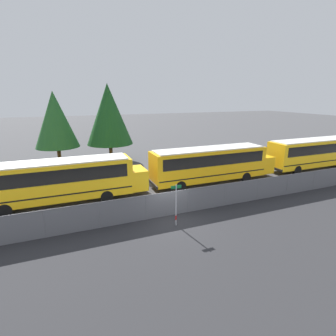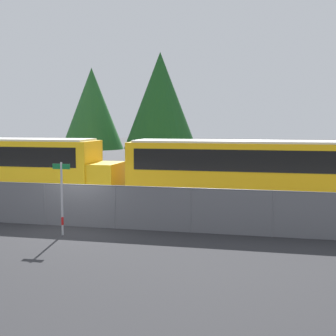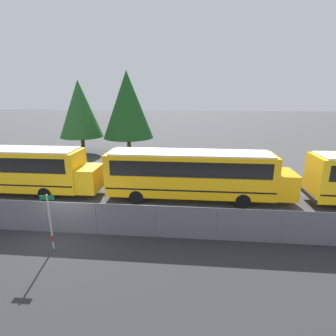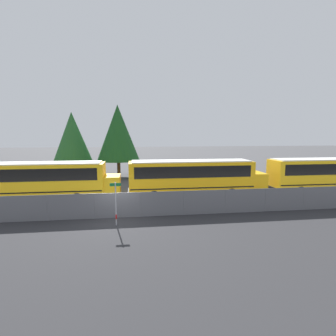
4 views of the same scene
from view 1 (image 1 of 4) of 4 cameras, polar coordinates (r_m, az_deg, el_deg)
ground_plane at (r=18.52m, az=-0.07°, el=-10.34°), size 200.00×200.00×0.00m
road_strip at (r=13.91m, az=9.84°, el=-20.22°), size 98.72×12.00×0.01m
fence at (r=18.15m, az=-0.07°, el=-7.79°), size 64.79×0.07×1.76m
school_bus_1 at (r=21.49m, az=-22.31°, el=-2.13°), size 12.59×2.58×3.38m
school_bus_2 at (r=25.01m, az=9.46°, el=1.23°), size 12.59×2.58×3.38m
school_bus_3 at (r=33.96m, az=29.39°, el=3.20°), size 12.59×2.58×3.38m
street_sign at (r=16.64m, az=1.76°, el=-7.87°), size 0.70×0.09×2.77m
tree_0 at (r=33.16m, az=-12.79°, el=11.32°), size 5.58×5.58×9.49m
tree_1 at (r=34.09m, az=-23.34°, el=9.64°), size 5.07×5.07×8.62m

